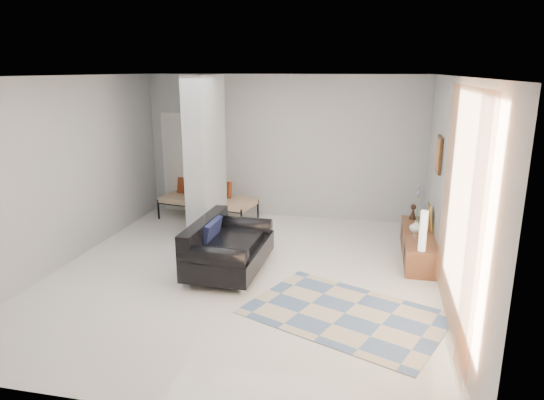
# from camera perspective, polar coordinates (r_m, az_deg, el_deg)

# --- Properties ---
(floor) EXTENTS (6.00, 6.00, 0.00)m
(floor) POSITION_cam_1_polar(r_m,az_deg,el_deg) (7.15, -3.38, -8.68)
(floor) COLOR white
(floor) RESTS_ON ground
(ceiling) EXTENTS (6.00, 6.00, 0.00)m
(ceiling) POSITION_cam_1_polar(r_m,az_deg,el_deg) (6.55, -3.77, 14.36)
(ceiling) COLOR white
(ceiling) RESTS_ON wall_back
(wall_back) EXTENTS (6.00, 0.00, 6.00)m
(wall_back) POSITION_cam_1_polar(r_m,az_deg,el_deg) (9.58, 1.31, 6.20)
(wall_back) COLOR #B1B3B6
(wall_back) RESTS_ON ground
(wall_front) EXTENTS (6.00, 0.00, 6.00)m
(wall_front) POSITION_cam_1_polar(r_m,az_deg,el_deg) (4.03, -15.23, -6.99)
(wall_front) COLOR #B1B3B6
(wall_front) RESTS_ON ground
(wall_left) EXTENTS (0.00, 6.00, 6.00)m
(wall_left) POSITION_cam_1_polar(r_m,az_deg,el_deg) (7.90, -23.16, 3.08)
(wall_left) COLOR #B1B3B6
(wall_left) RESTS_ON ground
(wall_right) EXTENTS (0.00, 6.00, 6.00)m
(wall_right) POSITION_cam_1_polar(r_m,az_deg,el_deg) (6.54, 20.32, 1.06)
(wall_right) COLOR #B1B3B6
(wall_right) RESTS_ON ground
(partition_column) EXTENTS (0.35, 1.20, 2.80)m
(partition_column) POSITION_cam_1_polar(r_m,az_deg,el_deg) (8.54, -7.79, 4.97)
(partition_column) COLOR #ADB4B5
(partition_column) RESTS_ON floor
(hallway_door) EXTENTS (0.85, 0.06, 2.04)m
(hallway_door) POSITION_cam_1_polar(r_m,az_deg,el_deg) (10.21, -10.43, 4.35)
(hallway_door) COLOR silver
(hallway_door) RESTS_ON floor
(curtain) EXTENTS (0.00, 2.55, 2.55)m
(curtain) POSITION_cam_1_polar(r_m,az_deg,el_deg) (5.42, 21.10, -1.26)
(curtain) COLOR #F68E40
(curtain) RESTS_ON wall_right
(wall_art) EXTENTS (0.04, 0.45, 0.55)m
(wall_art) POSITION_cam_1_polar(r_m,az_deg,el_deg) (7.70, 19.06, 5.07)
(wall_art) COLOR #3A2110
(wall_art) RESTS_ON wall_right
(media_console) EXTENTS (0.45, 1.85, 0.80)m
(media_console) POSITION_cam_1_polar(r_m,az_deg,el_deg) (8.04, 16.77, -5.02)
(media_console) COLOR brown
(media_console) RESTS_ON floor
(loveseat) EXTENTS (0.99, 1.66, 0.76)m
(loveseat) POSITION_cam_1_polar(r_m,az_deg,el_deg) (7.18, -5.50, -5.60)
(loveseat) COLOR silver
(loveseat) RESTS_ON floor
(daybed) EXTENTS (1.96, 1.10, 0.77)m
(daybed) POSITION_cam_1_polar(r_m,az_deg,el_deg) (9.67, -7.62, 0.17)
(daybed) COLOR black
(daybed) RESTS_ON floor
(area_rug) EXTENTS (2.69, 2.29, 0.01)m
(area_rug) POSITION_cam_1_polar(r_m,az_deg,el_deg) (6.12, 8.57, -13.09)
(area_rug) COLOR #C3B595
(area_rug) RESTS_ON floor
(cylinder_lamp) EXTENTS (0.11, 0.11, 0.59)m
(cylinder_lamp) POSITION_cam_1_polar(r_m,az_deg,el_deg) (7.12, 17.35, -3.49)
(cylinder_lamp) COLOR silver
(cylinder_lamp) RESTS_ON media_console
(bronze_figurine) EXTENTS (0.14, 0.14, 0.26)m
(bronze_figurine) POSITION_cam_1_polar(r_m,az_deg,el_deg) (8.63, 16.26, -1.34)
(bronze_figurine) COLOR black
(bronze_figurine) RESTS_ON media_console
(vase) EXTENTS (0.21, 0.21, 0.20)m
(vase) POSITION_cam_1_polar(r_m,az_deg,el_deg) (7.94, 16.57, -2.99)
(vase) COLOR white
(vase) RESTS_ON media_console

